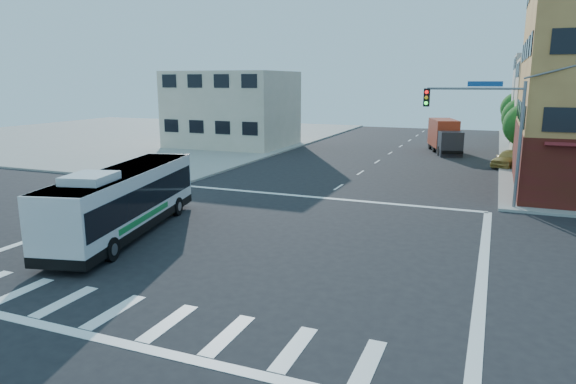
% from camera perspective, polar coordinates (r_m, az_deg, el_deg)
% --- Properties ---
extents(ground, '(120.00, 120.00, 0.00)m').
position_cam_1_polar(ground, '(22.94, -3.69, -5.57)').
color(ground, black).
rests_on(ground, ground).
extents(sidewalk_nw, '(50.00, 50.00, 0.15)m').
position_cam_1_polar(sidewalk_nw, '(70.84, -17.15, 6.09)').
color(sidewalk_nw, gray).
rests_on(sidewalk_nw, ground).
extents(building_east_far, '(12.06, 10.06, 10.00)m').
position_cam_1_polar(building_east_far, '(68.06, 28.70, 9.08)').
color(building_east_far, '#A1A29D').
rests_on(building_east_far, ground).
extents(building_west, '(12.06, 10.06, 8.00)m').
position_cam_1_polar(building_west, '(56.37, -6.18, 9.12)').
color(building_west, beige).
rests_on(building_west, ground).
extents(signal_mast_ne, '(7.91, 1.13, 8.07)m').
position_cam_1_polar(signal_mast_ne, '(30.34, 21.32, 7.59)').
color(signal_mast_ne, slate).
rests_on(signal_mast_ne, ground).
extents(street_tree_a, '(3.60, 3.60, 5.53)m').
position_cam_1_polar(street_tree_a, '(47.75, 25.02, 7.00)').
color(street_tree_a, '#362013').
rests_on(street_tree_a, ground).
extents(street_tree_b, '(3.80, 3.80, 5.79)m').
position_cam_1_polar(street_tree_b, '(55.72, 24.67, 7.79)').
color(street_tree_b, '#362013').
rests_on(street_tree_b, ground).
extents(street_tree_c, '(3.40, 3.40, 5.29)m').
position_cam_1_polar(street_tree_c, '(63.71, 24.38, 7.98)').
color(street_tree_c, '#362013').
rests_on(street_tree_c, ground).
extents(street_tree_d, '(4.00, 4.00, 6.03)m').
position_cam_1_polar(street_tree_d, '(71.68, 24.20, 8.68)').
color(street_tree_d, '#362013').
rests_on(street_tree_d, ground).
extents(transit_bus, '(4.91, 11.52, 3.34)m').
position_cam_1_polar(transit_bus, '(24.85, -17.71, -0.84)').
color(transit_bus, black).
rests_on(transit_bus, ground).
extents(box_truck, '(4.06, 7.47, 3.23)m').
position_cam_1_polar(box_truck, '(53.62, 17.02, 5.89)').
color(box_truck, '#28282E').
rests_on(box_truck, ground).
extents(parked_car, '(3.21, 4.66, 1.47)m').
position_cam_1_polar(parked_car, '(46.33, 23.38, 3.46)').
color(parked_car, gold).
rests_on(parked_car, ground).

